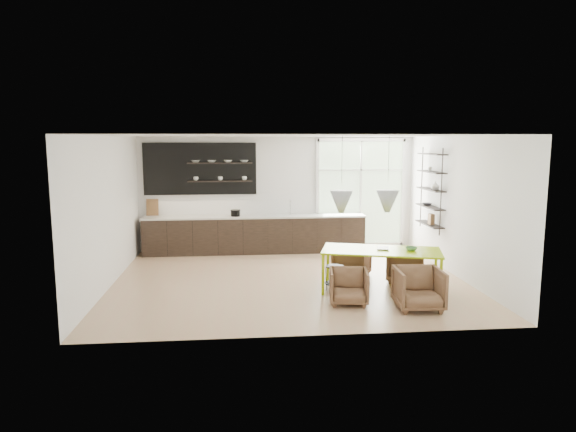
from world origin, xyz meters
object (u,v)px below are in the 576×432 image
object	(u,v)px
armchair_back_left	(352,262)
armchair_front_right	(419,289)
armchair_back_right	(405,265)
armchair_front_left	(349,286)
wire_stool	(335,274)
dining_table	(381,253)

from	to	relation	value
armchair_back_left	armchair_front_right	size ratio (longest dim) A/B	0.91
armchair_back_right	armchair_front_left	bearing A→B (deg)	62.54
armchair_back_right	wire_stool	size ratio (longest dim) A/B	1.57
armchair_back_left	armchair_front_left	distance (m)	1.75
armchair_front_left	wire_stool	bearing A→B (deg)	104.82
armchair_back_right	armchair_front_right	bearing A→B (deg)	99.47
armchair_back_left	armchair_back_right	size ratio (longest dim) A/B	0.96
armchair_back_left	armchair_front_left	size ratio (longest dim) A/B	1.06
dining_table	wire_stool	bearing A→B (deg)	-174.99
armchair_front_left	armchair_front_right	size ratio (longest dim) A/B	0.86
armchair_back_left	armchair_front_right	distance (m)	2.21
armchair_front_left	wire_stool	size ratio (longest dim) A/B	1.44
armchair_back_right	wire_stool	bearing A→B (deg)	37.52
armchair_back_right	dining_table	bearing A→B (deg)	63.15
armchair_front_left	wire_stool	distance (m)	0.83
wire_stool	armchair_front_left	bearing A→B (deg)	-83.50
wire_stool	armchair_back_left	bearing A→B (deg)	58.86
armchair_back_right	armchair_front_left	distance (m)	1.93
wire_stool	dining_table	bearing A→B (deg)	-10.82
dining_table	armchair_back_right	bearing A→B (deg)	58.44
armchair_front_right	armchair_front_left	bearing A→B (deg)	162.88
armchair_back_left	armchair_front_right	xyz separation A→B (m)	(0.67, -2.10, 0.03)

